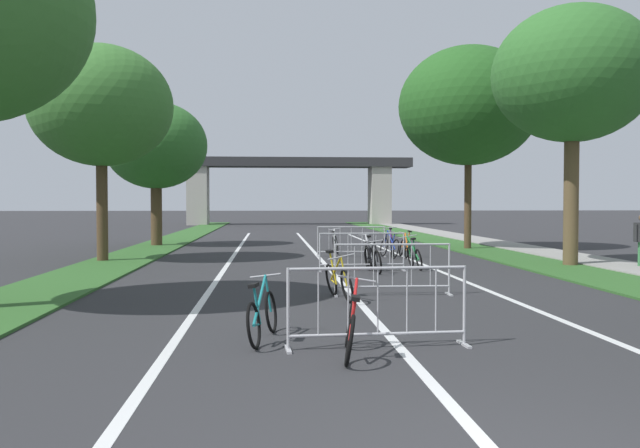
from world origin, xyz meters
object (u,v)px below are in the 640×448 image
at_px(tree_left_maple_mid, 156,146).
at_px(crowd_barrier_fourth, 351,242).
at_px(bicycle_silver_6, 369,256).
at_px(tree_right_pine_near, 573,75).
at_px(crowd_barrier_third, 362,252).
at_px(bicycle_green_9, 414,257).
at_px(bicycle_black_4, 373,259).
at_px(crowd_barrier_nearest, 378,308).
at_px(bicycle_teal_3, 262,315).
at_px(bicycle_yellow_5, 338,281).
at_px(bicycle_red_8, 350,328).
at_px(tree_left_pine_far, 101,106).
at_px(tree_right_cypress_far, 469,106).
at_px(crowd_barrier_second, 393,270).
at_px(bicycle_orange_2, 405,247).
at_px(bicycle_blue_0, 390,247).
at_px(bicycle_purple_1, 392,245).
at_px(bicycle_white_7, 335,245).

distance_m(tree_left_maple_mid, crowd_barrier_fourth, 10.54).
bearing_deg(bicycle_silver_6, tree_right_pine_near, 5.22).
bearing_deg(bicycle_silver_6, crowd_barrier_third, -121.69).
bearing_deg(tree_left_maple_mid, bicycle_green_9, -49.68).
distance_m(crowd_barrier_third, crowd_barrier_fourth, 4.77).
height_order(tree_left_maple_mid, bicycle_black_4, tree_left_maple_mid).
distance_m(crowd_barrier_nearest, bicycle_silver_6, 10.05).
height_order(crowd_barrier_fourth, bicycle_silver_6, crowd_barrier_fourth).
distance_m(bicycle_teal_3, bicycle_yellow_5, 3.98).
bearing_deg(bicycle_teal_3, bicycle_red_8, -31.43).
bearing_deg(bicycle_red_8, tree_right_pine_near, 61.01).
bearing_deg(tree_right_pine_near, crowd_barrier_third, -172.17).
xyz_separation_m(tree_left_pine_far, bicycle_red_8, (6.25, -13.38, -4.56)).
relative_size(tree_left_pine_far, crowd_barrier_fourth, 2.85).
relative_size(tree_right_cypress_far, crowd_barrier_second, 3.39).
distance_m(crowd_barrier_nearest, crowd_barrier_fourth, 14.37).
xyz_separation_m(bicycle_teal_3, bicycle_silver_6, (2.88, 9.39, 0.03)).
relative_size(crowd_barrier_nearest, bicycle_yellow_5, 1.42).
xyz_separation_m(bicycle_orange_2, bicycle_yellow_5, (-3.28, -9.61, 0.01)).
bearing_deg(bicycle_silver_6, crowd_barrier_second, -92.44).
distance_m(bicycle_blue_0, bicycle_red_8, 14.55).
xyz_separation_m(bicycle_orange_2, bicycle_green_9, (-0.55, -3.94, 0.00)).
xyz_separation_m(tree_right_cypress_far, bicycle_purple_1, (-3.59, -2.83, -5.32)).
bearing_deg(tree_right_cypress_far, crowd_barrier_fourth, -147.64).
xyz_separation_m(tree_left_maple_mid, bicycle_green_9, (8.91, -10.51, -3.95)).
height_order(crowd_barrier_fourth, bicycle_black_4, crowd_barrier_fourth).
bearing_deg(bicycle_orange_2, tree_right_pine_near, -39.62).
height_order(bicycle_blue_0, bicycle_purple_1, bicycle_purple_1).
relative_size(bicycle_orange_2, bicycle_teal_3, 0.94).
distance_m(tree_right_cypress_far, crowd_barrier_fourth, 7.94).
bearing_deg(crowd_barrier_third, bicycle_black_4, -57.47).
height_order(bicycle_black_4, bicycle_red_8, bicycle_red_8).
xyz_separation_m(crowd_barrier_fourth, bicycle_green_9, (1.25, -4.34, -0.17)).
relative_size(tree_right_cypress_far, bicycle_blue_0, 4.56).
height_order(bicycle_teal_3, bicycle_silver_6, bicycle_silver_6).
bearing_deg(bicycle_orange_2, crowd_barrier_third, -115.38).
xyz_separation_m(crowd_barrier_fourth, bicycle_silver_6, (-0.02, -4.34, -0.15)).
relative_size(bicycle_orange_2, bicycle_green_9, 0.96).
relative_size(crowd_barrier_fourth, bicycle_yellow_5, 1.41).
height_order(tree_right_cypress_far, bicycle_teal_3, tree_right_cypress_far).
height_order(tree_right_pine_near, bicycle_black_4, tree_right_pine_near).
height_order(crowd_barrier_second, crowd_barrier_fourth, same).
bearing_deg(crowd_barrier_fourth, bicycle_red_8, -97.05).
xyz_separation_m(tree_left_pine_far, bicycle_white_7, (7.58, 1.94, -4.51)).
bearing_deg(bicycle_blue_0, tree_right_cypress_far, 34.92).
distance_m(tree_right_cypress_far, bicycle_teal_3, 19.48).
distance_m(tree_left_maple_mid, bicycle_black_4, 14.18).
xyz_separation_m(crowd_barrier_nearest, bicycle_white_7, (0.92, 14.88, -0.14)).
height_order(bicycle_orange_2, bicycle_white_7, bicycle_white_7).
relative_size(crowd_barrier_second, crowd_barrier_fourth, 1.00).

